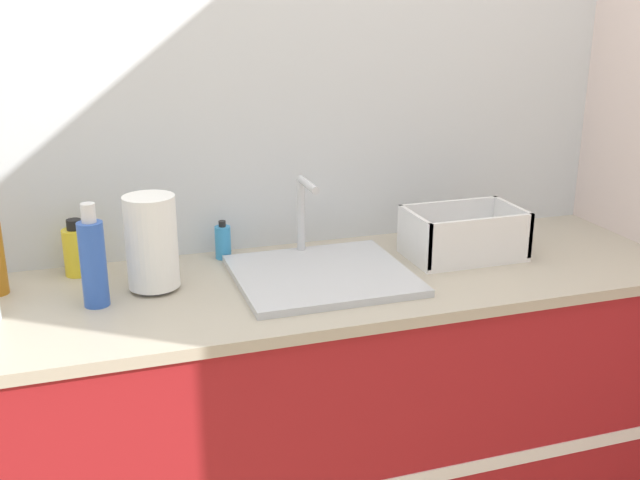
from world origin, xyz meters
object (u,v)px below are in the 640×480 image
Objects in this scene: paper_towel_roll at (152,243)px; bottle_yellow at (77,250)px; dish_rack at (463,239)px; bottle_blue at (93,261)px; soap_dispenser at (223,242)px; sink at (321,272)px.

paper_towel_roll reaches higher than bottle_yellow.
dish_rack is 1.25× the size of bottle_blue.
paper_towel_roll is 0.90m from dish_rack.
dish_rack is at bearing 2.26° from bottle_blue.
bottle_yellow is (-1.08, 0.20, 0.02)m from dish_rack.
paper_towel_roll is 1.60× the size of bottle_yellow.
soap_dispenser is at bearing 33.80° from bottle_blue.
sink is at bearing -20.34° from bottle_yellow.
bottle_blue is (-0.59, -0.01, 0.10)m from sink.
bottle_blue is at bearing -177.74° from dish_rack.
dish_rack is 1.10m from bottle_yellow.
paper_towel_roll reaches higher than dish_rack.
soap_dispenser is at bearing 132.78° from sink.
bottle_blue is (-0.15, -0.06, -0.01)m from paper_towel_roll.
bottle_blue is (-1.04, -0.04, 0.06)m from dish_rack.
sink is 1.77× the size of bottle_blue.
bottle_blue is at bearing -157.34° from paper_towel_roll.
soap_dispenser is (0.37, 0.25, -0.07)m from bottle_blue.
paper_towel_roll is 0.16m from bottle_blue.
bottle_blue is 2.31× the size of soap_dispenser.
paper_towel_roll is 0.77× the size of dish_rack.
paper_towel_roll is 2.22× the size of soap_dispenser.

